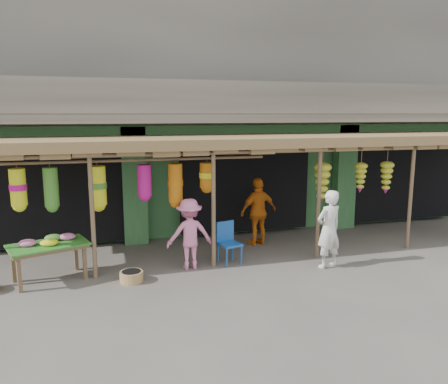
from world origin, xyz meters
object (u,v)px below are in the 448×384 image
object	(u,v)px
blue_chair	(228,240)
person_front	(329,229)
flower_table	(49,246)
person_vendor	(258,212)
person_shopper	(189,234)

from	to	relation	value
blue_chair	person_front	size ratio (longest dim) A/B	0.54
flower_table	person_vendor	distance (m)	5.01
person_front	person_shopper	size ratio (longest dim) A/B	1.12
person_vendor	person_shopper	distance (m)	2.37
person_front	person_shopper	xyz separation A→B (m)	(-2.91, 0.77, -0.09)
flower_table	person_shopper	world-z (taller)	person_shopper
person_vendor	person_shopper	xyz separation A→B (m)	(-2.03, -1.22, -0.10)
flower_table	person_vendor	xyz separation A→B (m)	(4.87, 1.15, 0.15)
flower_table	person_vendor	bearing A→B (deg)	-5.85
flower_table	person_front	xyz separation A→B (m)	(5.75, -0.84, 0.14)
person_vendor	person_front	bearing A→B (deg)	101.71
flower_table	person_front	bearing A→B (deg)	-27.42
person_vendor	blue_chair	bearing A→B (deg)	31.66
flower_table	blue_chair	world-z (taller)	blue_chair
flower_table	blue_chair	distance (m)	3.75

